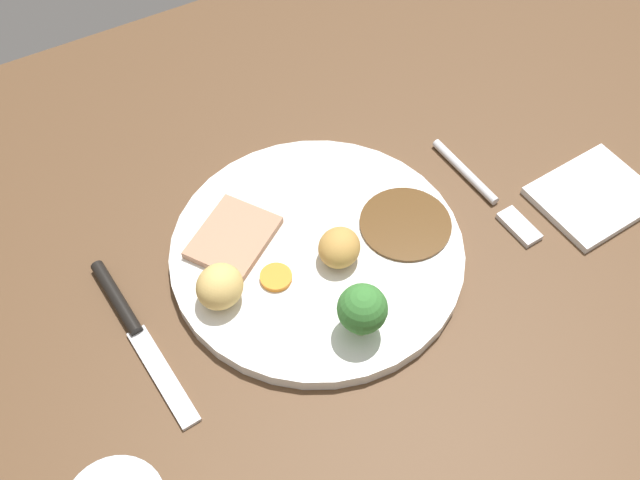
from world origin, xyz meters
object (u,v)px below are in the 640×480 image
at_px(folded_napkin, 593,196).
at_px(meat_slice_main, 233,237).
at_px(carrot_coin_front, 276,277).
at_px(knife, 133,325).
at_px(fork, 486,193).
at_px(roast_potato_right, 339,248).
at_px(broccoli_floret, 362,309).
at_px(roast_potato_left, 222,290).
at_px(dinner_plate, 320,251).

bearing_deg(folded_napkin, meat_slice_main, -19.15).
height_order(carrot_coin_front, knife, carrot_coin_front).
bearing_deg(fork, carrot_coin_front, -95.11).
xyz_separation_m(meat_slice_main, roast_potato_right, (-0.08, 0.06, 0.01)).
relative_size(roast_potato_right, broccoli_floret, 0.78).
height_order(broccoli_floret, fork, broccoli_floret).
distance_m(meat_slice_main, carrot_coin_front, 0.06).
xyz_separation_m(knife, folded_napkin, (-0.45, 0.08, -0.00)).
relative_size(carrot_coin_front, fork, 0.19).
xyz_separation_m(roast_potato_right, carrot_coin_front, (0.06, -0.01, -0.01)).
distance_m(broccoli_floret, knife, 0.20).
bearing_deg(fork, broccoli_floret, -72.35).
bearing_deg(carrot_coin_front, roast_potato_left, -0.72).
height_order(fork, folded_napkin, fork).
relative_size(roast_potato_right, carrot_coin_front, 1.43).
distance_m(roast_potato_right, knife, 0.19).
bearing_deg(fork, knife, -98.37).
relative_size(roast_potato_left, carrot_coin_front, 1.49).
bearing_deg(dinner_plate, meat_slice_main, -34.34).
bearing_deg(folded_napkin, knife, -10.36).
bearing_deg(dinner_plate, broccoli_floret, 82.95).
height_order(knife, folded_napkin, knife).
relative_size(knife, folded_napkin, 1.69).
xyz_separation_m(carrot_coin_front, fork, (-0.23, 0.00, -0.01)).
bearing_deg(roast_potato_right, broccoli_floret, 74.36).
relative_size(roast_potato_left, knife, 0.23).
distance_m(dinner_plate, knife, 0.18).
xyz_separation_m(broccoli_floret, folded_napkin, (-0.28, -0.02, -0.04)).
bearing_deg(fork, dinner_plate, -99.36).
bearing_deg(roast_potato_right, knife, -9.09).
height_order(dinner_plate, fork, dinner_plate).
bearing_deg(carrot_coin_front, fork, 178.80).
height_order(meat_slice_main, roast_potato_left, roast_potato_left).
relative_size(meat_slice_main, roast_potato_right, 1.88).
height_order(meat_slice_main, roast_potato_right, roast_potato_right).
xyz_separation_m(roast_potato_left, fork, (-0.28, 0.01, -0.03)).
xyz_separation_m(fork, knife, (0.36, -0.03, 0.00)).
distance_m(meat_slice_main, roast_potato_right, 0.10).
bearing_deg(folded_napkin, roast_potato_right, -11.27).
distance_m(roast_potato_left, folded_napkin, 0.38).
xyz_separation_m(roast_potato_right, knife, (0.19, -0.03, -0.03)).
height_order(roast_potato_left, folded_napkin, roast_potato_left).
distance_m(knife, folded_napkin, 0.46).
xyz_separation_m(roast_potato_left, roast_potato_right, (-0.11, 0.01, -0.00)).
distance_m(fork, folded_napkin, 0.11).
xyz_separation_m(meat_slice_main, broccoli_floret, (-0.06, 0.14, 0.03)).
relative_size(meat_slice_main, roast_potato_left, 1.81).
distance_m(meat_slice_main, fork, 0.25).
bearing_deg(meat_slice_main, dinner_plate, 145.66).
distance_m(meat_slice_main, broccoli_floret, 0.15).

